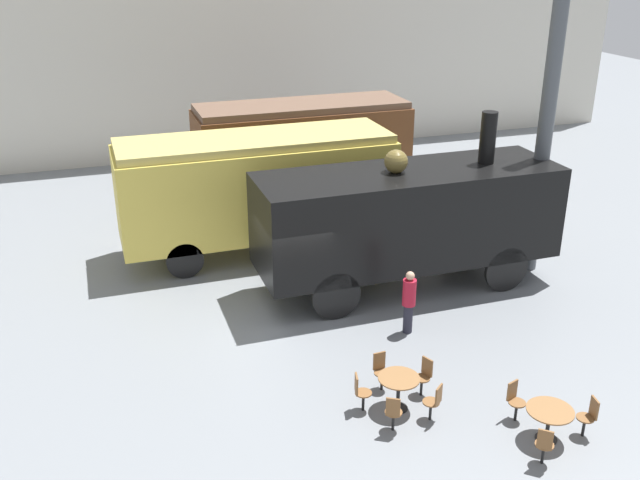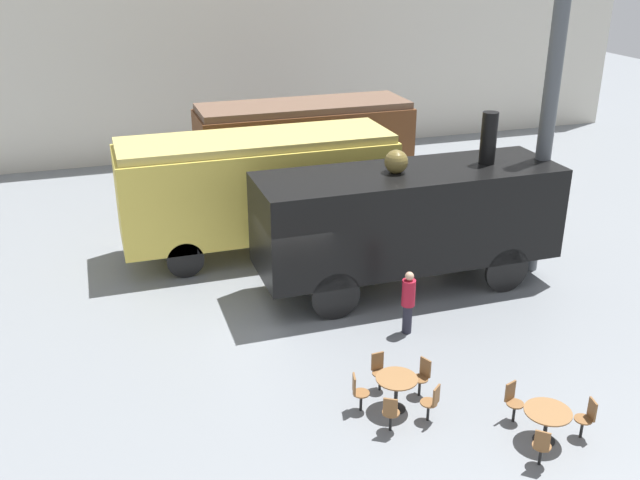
# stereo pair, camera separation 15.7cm
# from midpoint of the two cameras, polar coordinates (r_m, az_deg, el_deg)

# --- Properties ---
(ground_plane) EXTENTS (80.00, 80.00, 0.00)m
(ground_plane) POSITION_cam_midpoint_polar(r_m,az_deg,el_deg) (19.01, -3.49, -6.12)
(ground_plane) COLOR gray
(backdrop_wall) EXTENTS (44.00, 0.15, 9.00)m
(backdrop_wall) POSITION_cam_midpoint_polar(r_m,az_deg,el_deg) (32.35, -11.26, 14.13)
(backdrop_wall) COLOR beige
(backdrop_wall) RESTS_ON ground_plane
(passenger_coach_wooden) EXTENTS (7.83, 2.63, 3.73)m
(passenger_coach_wooden) POSITION_cam_midpoint_polar(r_m,az_deg,el_deg) (26.70, -1.61, 7.75)
(passenger_coach_wooden) COLOR brown
(passenger_coach_wooden) RESTS_ON ground_plane
(passenger_coach_vintage) EXTENTS (8.44, 2.75, 3.73)m
(passenger_coach_vintage) POSITION_cam_midpoint_polar(r_m,az_deg,el_deg) (22.22, -5.30, 4.42)
(passenger_coach_vintage) COLOR #E0C64C
(passenger_coach_vintage) RESTS_ON ground_plane
(steam_locomotive) EXTENTS (8.46, 2.60, 4.89)m
(steam_locomotive) POSITION_cam_midpoint_polar(r_m,az_deg,el_deg) (19.91, 6.82, 1.97)
(steam_locomotive) COLOR black
(steam_locomotive) RESTS_ON ground_plane
(cafe_table_near) EXTENTS (0.93, 0.93, 0.70)m
(cafe_table_near) POSITION_cam_midpoint_polar(r_m,az_deg,el_deg) (15.10, 17.60, -13.24)
(cafe_table_near) COLOR black
(cafe_table_near) RESTS_ON ground_plane
(cafe_table_mid) EXTENTS (0.88, 0.88, 0.77)m
(cafe_table_mid) POSITION_cam_midpoint_polar(r_m,az_deg,el_deg) (15.31, 6.02, -11.39)
(cafe_table_mid) COLOR black
(cafe_table_mid) RESTS_ON ground_plane
(cafe_chair_0) EXTENTS (0.40, 0.41, 0.87)m
(cafe_chair_0) POSITION_cam_midpoint_polar(r_m,az_deg,el_deg) (14.46, 17.21, -15.31)
(cafe_chair_0) COLOR black
(cafe_chair_0) RESTS_ON ground_plane
(cafe_chair_1) EXTENTS (0.38, 0.36, 0.87)m
(cafe_chair_1) POSITION_cam_midpoint_polar(r_m,az_deg,el_deg) (15.49, 20.46, -12.95)
(cafe_chair_1) COLOR black
(cafe_chair_1) RESTS_ON ground_plane
(cafe_chair_2) EXTENTS (0.37, 0.39, 0.87)m
(cafe_chair_2) POSITION_cam_midpoint_polar(r_m,az_deg,el_deg) (15.51, 15.02, -12.12)
(cafe_chair_2) COLOR black
(cafe_chair_2) RESTS_ON ground_plane
(cafe_chair_3) EXTENTS (0.38, 0.36, 0.87)m
(cafe_chair_3) POSITION_cam_midpoint_polar(r_m,az_deg,el_deg) (15.26, 2.92, -11.91)
(cafe_chair_3) COLOR black
(cafe_chair_3) RESTS_ON ground_plane
(cafe_chair_4) EXTENTS (0.39, 0.40, 0.87)m
(cafe_chair_4) POSITION_cam_midpoint_polar(r_m,az_deg,el_deg) (14.71, 5.56, -13.48)
(cafe_chair_4) COLOR black
(cafe_chair_4) RESTS_ON ground_plane
(cafe_chair_5) EXTENTS (0.40, 0.41, 0.87)m
(cafe_chair_5) POSITION_cam_midpoint_polar(r_m,az_deg,el_deg) (15.12, 8.85, -12.55)
(cafe_chair_5) COLOR black
(cafe_chair_5) RESTS_ON ground_plane
(cafe_chair_6) EXTENTS (0.39, 0.38, 0.87)m
(cafe_chair_6) POSITION_cam_midpoint_polar(r_m,az_deg,el_deg) (15.88, 8.06, -10.57)
(cafe_chair_6) COLOR black
(cafe_chair_6) RESTS_ON ground_plane
(cafe_chair_7) EXTENTS (0.36, 0.36, 0.87)m
(cafe_chair_7) POSITION_cam_midpoint_polar(r_m,az_deg,el_deg) (15.97, 4.59, -10.20)
(cafe_chair_7) COLOR black
(cafe_chair_7) RESTS_ON ground_plane
(visitor_person) EXTENTS (0.34, 0.34, 1.69)m
(visitor_person) POSITION_cam_midpoint_polar(r_m,az_deg,el_deg) (17.96, 6.88, -4.77)
(visitor_person) COLOR #262633
(visitor_person) RESTS_ON ground_plane
(support_pillar) EXTENTS (0.44, 0.44, 8.00)m
(support_pillar) POSITION_cam_midpoint_polar(r_m,az_deg,el_deg) (21.26, 17.29, 7.70)
(support_pillar) COLOR #4C5156
(support_pillar) RESTS_ON ground_plane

